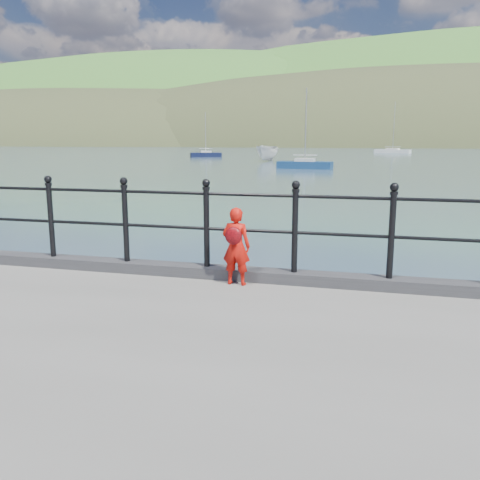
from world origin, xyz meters
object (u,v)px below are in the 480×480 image
(sailboat_deep, at_px, (392,151))
(sailboat_left, at_px, (206,155))
(child, at_px, (236,246))
(railing, at_px, (250,219))
(launch_white, at_px, (268,153))
(sailboat_port, at_px, (305,165))

(sailboat_deep, xyz_separation_m, sailboat_left, (-28.78, -29.00, -0.00))
(sailboat_deep, bearing_deg, sailboat_left, -116.48)
(child, relative_size, sailboat_deep, 0.10)
(railing, height_order, child, railing)
(railing, relative_size, launch_white, 3.41)
(railing, height_order, sailboat_port, sailboat_port)
(launch_white, bearing_deg, child, -71.25)
(railing, distance_m, sailboat_left, 73.31)
(railing, height_order, launch_white, railing)
(child, height_order, sailboat_left, sailboat_left)
(sailboat_left, distance_m, sailboat_port, 32.75)
(sailboat_deep, bearing_deg, sailboat_port, -81.81)
(railing, distance_m, sailboat_deep, 98.55)
(launch_white, height_order, sailboat_port, sailboat_port)
(sailboat_deep, height_order, sailboat_left, sailboat_deep)
(sailboat_deep, distance_m, sailboat_left, 40.85)
(sailboat_left, bearing_deg, railing, -100.04)
(child, xyz_separation_m, sailboat_left, (-23.44, 69.66, -1.18))
(launch_white, relative_size, sailboat_port, 0.69)
(sailboat_deep, relative_size, sailboat_port, 1.30)
(sailboat_deep, bearing_deg, railing, -74.73)
(railing, distance_m, launch_white, 58.55)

